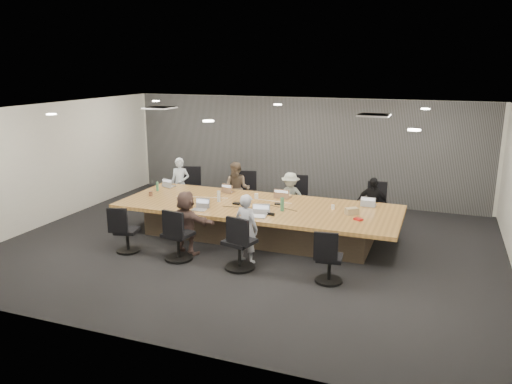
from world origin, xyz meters
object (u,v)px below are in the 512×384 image
(chair_0, at_px, (187,190))
(stapler, at_px, (271,214))
(chair_6, at_px, (240,246))
(person_3, at_px, (372,204))
(laptop_3, at_px, (369,205))
(person_2, at_px, (290,197))
(canvas_bag, at_px, (352,211))
(bottle_clear, at_px, (219,196))
(mug_brown, at_px, (151,194))
(chair_4, at_px, (127,234))
(laptop_5, at_px, (199,210))
(chair_5, at_px, (178,238))
(bottle_green_left, at_px, (157,186))
(chair_7, at_px, (329,262))
(laptop_0, at_px, (169,186))
(conference_table, at_px, (258,220))
(laptop_1, at_px, (228,192))
(laptop_2, at_px, (283,197))
(person_5, at_px, (186,222))
(chair_2, at_px, (294,201))
(chair_1, at_px, (242,196))
(person_1, at_px, (237,189))
(laptop_6, at_px, (257,216))
(snack_packet, at_px, (358,219))
(person_0, at_px, (180,184))
(person_6, at_px, (247,228))
(bottle_green_right, at_px, (282,204))

(chair_0, bearing_deg, stapler, 127.99)
(chair_6, height_order, person_3, person_3)
(person_3, relative_size, laptop_3, 3.99)
(person_2, relative_size, canvas_bag, 4.88)
(bottle_clear, distance_m, mug_brown, 1.67)
(chair_4, xyz_separation_m, laptop_5, (1.16, 0.90, 0.38))
(chair_5, xyz_separation_m, bottle_green_left, (-1.66, 2.00, 0.42))
(chair_7, bearing_deg, chair_5, 173.54)
(laptop_0, distance_m, canvas_bag, 4.70)
(conference_table, xyz_separation_m, person_2, (0.32, 1.35, 0.20))
(laptop_1, height_order, person_3, person_3)
(laptop_2, bearing_deg, person_5, 60.23)
(chair_0, distance_m, chair_2, 2.95)
(laptop_1, distance_m, laptop_2, 1.37)
(chair_1, bearing_deg, chair_7, 116.08)
(person_5, bearing_deg, laptop_5, -77.66)
(chair_4, bearing_deg, person_1, 56.62)
(laptop_0, relative_size, person_3, 0.24)
(chair_6, xyz_separation_m, person_2, (0.04, 3.05, 0.16))
(laptop_6, height_order, canvas_bag, canvas_bag)
(person_3, xyz_separation_m, laptop_6, (-1.95, -2.15, 0.13))
(laptop_5, distance_m, laptop_6, 1.27)
(bottle_clear, distance_m, canvas_bag, 2.90)
(laptop_0, bearing_deg, bottle_clear, 167.37)
(chair_6, relative_size, laptop_5, 2.97)
(bottle_green_left, distance_m, snack_packet, 4.89)
(person_1, relative_size, bottle_green_left, 6.07)
(canvas_bag, bearing_deg, laptop_1, 165.61)
(chair_2, xyz_separation_m, laptop_2, (0.00, -0.90, 0.32))
(person_2, bearing_deg, laptop_1, -160.67)
(stapler, xyz_separation_m, canvas_bag, (1.50, 0.64, 0.04))
(person_3, height_order, snack_packet, person_3)
(conference_table, xyz_separation_m, stapler, (0.51, -0.63, 0.37))
(stapler, bearing_deg, laptop_3, 49.41)
(chair_0, xyz_separation_m, chair_2, (2.95, 0.00, -0.00))
(chair_5, bearing_deg, laptop_5, 97.88)
(person_0, distance_m, person_6, 3.97)
(laptop_2, relative_size, canvas_bag, 1.45)
(person_3, relative_size, person_5, 0.97)
(stapler, height_order, canvas_bag, canvas_bag)
(mug_brown, bearing_deg, laptop_3, 11.28)
(person_6, relative_size, bottle_green_right, 4.78)
(person_3, relative_size, person_6, 0.93)
(person_1, height_order, canvas_bag, person_1)
(chair_6, relative_size, person_3, 0.71)
(chair_4, height_order, laptop_0, laptop_0)
(chair_5, height_order, laptop_0, chair_5)
(laptop_0, distance_m, bottle_clear, 1.94)
(conference_table, xyz_separation_m, laptop_0, (-2.63, 0.80, 0.35))
(bottle_clear, distance_m, stapler, 1.52)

